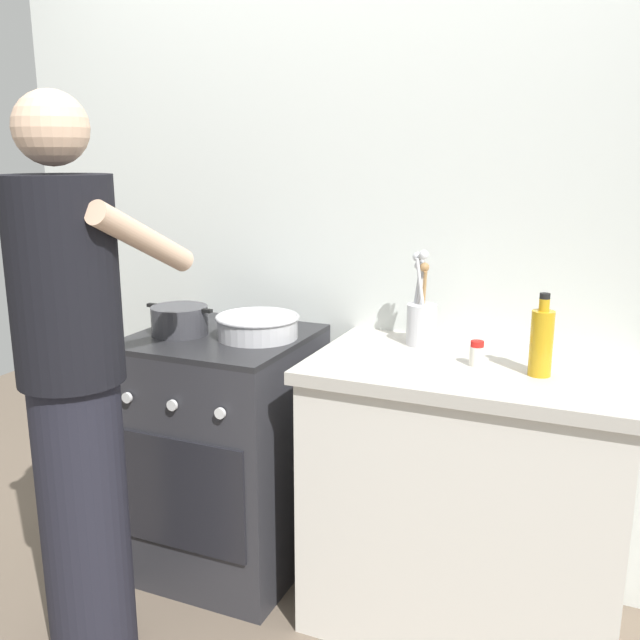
{
  "coord_description": "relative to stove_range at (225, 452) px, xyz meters",
  "views": [
    {
      "loc": [
        0.94,
        -1.93,
        1.54
      ],
      "look_at": [
        0.05,
        0.12,
        1.0
      ],
      "focal_mm": 39.25,
      "sensor_mm": 36.0,
      "label": 1
    }
  ],
  "objects": [
    {
      "name": "ground",
      "position": [
        0.35,
        -0.15,
        -0.45
      ],
      "size": [
        6.0,
        6.0,
        0.0
      ],
      "primitive_type": "plane",
      "color": "#6B5B4C"
    },
    {
      "name": "stove_range",
      "position": [
        0.0,
        0.0,
        0.0
      ],
      "size": [
        0.6,
        0.62,
        0.9
      ],
      "color": "#2D2D33",
      "rests_on": "ground"
    },
    {
      "name": "countertop",
      "position": [
        0.9,
        0.0,
        0.0
      ],
      "size": [
        1.0,
        0.6,
        0.9
      ],
      "color": "silver",
      "rests_on": "ground"
    },
    {
      "name": "utensil_crock",
      "position": [
        0.69,
        0.16,
        0.54
      ],
      "size": [
        0.1,
        0.1,
        0.33
      ],
      "color": "silver",
      "rests_on": "countertop"
    },
    {
      "name": "pot",
      "position": [
        -0.14,
        -0.05,
        0.5
      ],
      "size": [
        0.27,
        0.2,
        0.1
      ],
      "color": "#38383D",
      "rests_on": "stove_range"
    },
    {
      "name": "person",
      "position": [
        -0.12,
        -0.6,
        0.41
      ],
      "size": [
        0.41,
        0.5,
        1.7
      ],
      "color": "black",
      "rests_on": "ground"
    },
    {
      "name": "mixing_bowl",
      "position": [
        0.14,
        0.02,
        0.5
      ],
      "size": [
        0.3,
        0.3,
        0.08
      ],
      "color": "#B7B7BC",
      "rests_on": "stove_range"
    },
    {
      "name": "back_wall",
      "position": [
        0.55,
        0.35,
        0.8
      ],
      "size": [
        3.2,
        0.1,
        2.5
      ],
      "color": "silver",
      "rests_on": "ground"
    },
    {
      "name": "oil_bottle",
      "position": [
        1.1,
        -0.03,
        0.55
      ],
      "size": [
        0.07,
        0.07,
        0.25
      ],
      "color": "gold",
      "rests_on": "countertop"
    },
    {
      "name": "spice_bottle",
      "position": [
        0.91,
        -0.01,
        0.49
      ],
      "size": [
        0.04,
        0.04,
        0.08
      ],
      "color": "silver",
      "rests_on": "countertop"
    }
  ]
}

